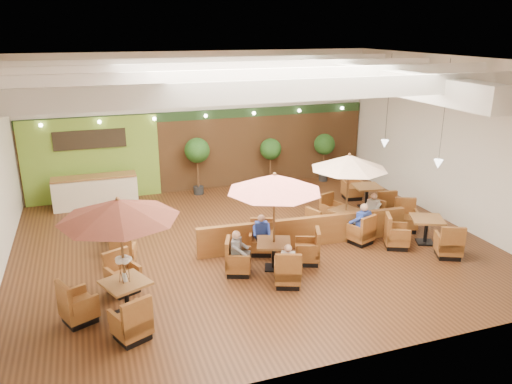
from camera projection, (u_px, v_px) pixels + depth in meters
name	position (u px, v px, depth m)	size (l,w,h in m)	color
room	(247.00, 120.00, 15.41)	(14.04, 14.00, 5.52)	#381E0F
service_counter	(95.00, 191.00, 18.42)	(3.00, 0.75, 1.18)	beige
booth_divider	(305.00, 232.00, 15.12)	(6.62, 0.18, 0.92)	brown
table_0	(117.00, 233.00, 10.99)	(2.85, 3.02, 2.88)	brown
table_1	(274.00, 205.00, 13.24)	(2.88, 2.88, 2.77)	brown
table_2	(348.00, 179.00, 15.72)	(2.74, 2.74, 2.64)	brown
table_3	(121.00, 238.00, 14.60)	(1.01, 2.58, 1.51)	brown
table_4	(417.00, 232.00, 15.25)	(2.12, 2.99, 1.05)	brown
table_5	(367.00, 197.00, 18.37)	(1.08, 2.92, 1.06)	brown
topiary_0	(197.00, 153.00, 19.46)	(0.98, 0.98, 2.28)	black
topiary_1	(271.00, 151.00, 20.46)	(0.88, 0.88, 2.04)	black
topiary_2	(324.00, 146.00, 21.21)	(0.89, 0.89, 2.07)	black
diner_0	(288.00, 260.00, 12.69)	(0.40, 0.39, 0.71)	silver
diner_1	(261.00, 230.00, 14.51)	(0.40, 0.35, 0.74)	#2742AB
diner_2	(238.00, 248.00, 13.28)	(0.42, 0.44, 0.80)	slate
diner_3	(362.00, 220.00, 15.18)	(0.48, 0.45, 0.86)	#2742AB
diner_4	(372.00, 207.00, 16.35)	(0.39, 0.42, 0.75)	silver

